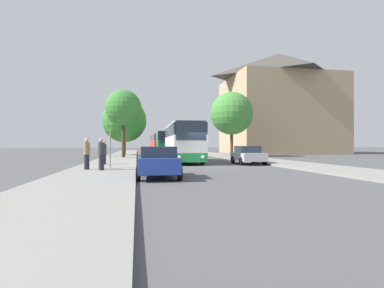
% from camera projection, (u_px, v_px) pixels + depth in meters
% --- Properties ---
extents(ground_plane, '(300.00, 300.00, 0.00)m').
position_uv_depth(ground_plane, '(205.00, 166.00, 22.12)').
color(ground_plane, '#4C4C4F').
rests_on(ground_plane, ground).
extents(sidewalk_left, '(4.00, 120.00, 0.15)m').
position_uv_depth(sidewalk_left, '(107.00, 166.00, 20.85)').
color(sidewalk_left, gray).
rests_on(sidewalk_left, ground_plane).
extents(sidewalk_right, '(4.00, 120.00, 0.15)m').
position_uv_depth(sidewalk_right, '(292.00, 164.00, 23.39)').
color(sidewalk_right, gray).
rests_on(sidewalk_right, ground_plane).
extents(building_right_background, '(18.73, 15.78, 18.61)m').
position_uv_depth(building_right_background, '(279.00, 103.00, 55.67)').
color(building_right_background, tan).
rests_on(building_right_background, ground_plane).
extents(bus_front, '(3.01, 10.60, 3.41)m').
position_uv_depth(bus_front, '(183.00, 142.00, 27.31)').
color(bus_front, '#238942').
rests_on(bus_front, ground_plane).
extents(bus_middle, '(2.91, 10.24, 3.30)m').
position_uv_depth(bus_middle, '(165.00, 144.00, 41.56)').
color(bus_middle, silver).
rests_on(bus_middle, ground_plane).
extents(bus_rear, '(2.91, 11.74, 3.44)m').
position_uv_depth(bus_rear, '(159.00, 143.00, 54.80)').
color(bus_rear, gray).
rests_on(bus_rear, ground_plane).
extents(parked_car_left_curb, '(2.12, 4.01, 1.50)m').
position_uv_depth(parked_car_left_curb, '(158.00, 162.00, 14.35)').
color(parked_car_left_curb, '#233D9E').
rests_on(parked_car_left_curb, ground_plane).
extents(parked_car_right_near, '(2.25, 4.09, 1.49)m').
position_uv_depth(parked_car_right_near, '(248.00, 155.00, 24.38)').
color(parked_car_right_near, '#B7B7BC').
rests_on(parked_car_right_near, ground_plane).
extents(bus_stop_sign, '(0.08, 0.45, 2.38)m').
position_uv_depth(bus_stop_sign, '(110.00, 144.00, 18.37)').
color(bus_stop_sign, gray).
rests_on(bus_stop_sign, sidewalk_left).
extents(pedestrian_waiting_near, '(0.36, 0.36, 1.81)m').
position_uv_depth(pedestrian_waiting_near, '(101.00, 154.00, 16.94)').
color(pedestrian_waiting_near, '#23232D').
rests_on(pedestrian_waiting_near, sidewalk_left).
extents(pedestrian_waiting_far, '(0.36, 0.36, 1.71)m').
position_uv_depth(pedestrian_waiting_far, '(104.00, 153.00, 21.97)').
color(pedestrian_waiting_far, '#23232D').
rests_on(pedestrian_waiting_far, sidewalk_left).
extents(pedestrian_walking_back, '(0.36, 0.36, 1.82)m').
position_uv_depth(pedestrian_walking_back, '(87.00, 154.00, 17.44)').
color(pedestrian_walking_back, '#23232D').
rests_on(pedestrian_walking_back, sidewalk_left).
extents(tree_left_near, '(4.14, 4.14, 7.75)m').
position_uv_depth(tree_left_near, '(123.00, 108.00, 34.29)').
color(tree_left_near, '#47331E').
rests_on(tree_left_near, sidewalk_left).
extents(tree_left_far, '(6.36, 6.36, 8.16)m').
position_uv_depth(tree_left_far, '(124.00, 120.00, 43.31)').
color(tree_left_far, '#47331E').
rests_on(tree_left_far, sidewalk_left).
extents(tree_right_near, '(5.77, 5.77, 8.57)m').
position_uv_depth(tree_right_near, '(232.00, 113.00, 40.40)').
color(tree_right_near, '#47331E').
rests_on(tree_right_near, sidewalk_right).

